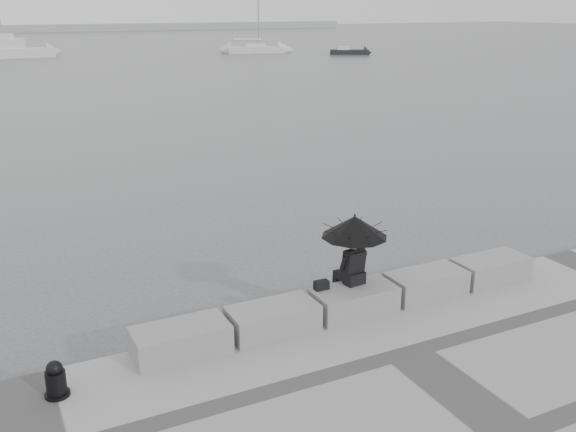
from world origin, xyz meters
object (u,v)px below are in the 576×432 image
seated_person (355,233)px  sailboat_right (255,49)px  mooring_bollard (56,382)px  motor_cruiser (13,50)px  small_motorboat (349,52)px

seated_person → sailboat_right: sailboat_right is taller
sailboat_right → mooring_bollard: bearing=-99.4°
sailboat_right → motor_cruiser: size_ratio=1.36×
motor_cruiser → small_motorboat: bearing=-20.4°
seated_person → motor_cruiser: motor_cruiser is taller
mooring_bollard → small_motorboat: size_ratio=0.12×
seated_person → small_motorboat: seated_person is taller
seated_person → motor_cruiser: (-0.39, 75.81, -1.12)m
mooring_bollard → small_motorboat: bearing=55.1°
mooring_bollard → sailboat_right: size_ratio=0.05×
sailboat_right → motor_cruiser: 29.73m
seated_person → small_motorboat: bearing=52.0°
sailboat_right → motor_cruiser: bearing=-174.4°
seated_person → sailboat_right: (28.81, 70.20, -1.49)m
mooring_bollard → sailboat_right: sailboat_right is taller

